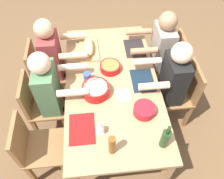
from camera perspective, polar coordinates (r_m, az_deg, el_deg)
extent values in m
plane|color=brown|center=(2.99, 0.00, -7.55)|extent=(8.00, 8.00, 0.00)
cube|color=#A87F56|center=(2.40, 0.00, 1.36)|extent=(1.85, 0.97, 0.04)
cube|color=#A87F56|center=(3.28, -9.04, 8.16)|extent=(0.07, 0.07, 0.70)
cube|color=#A87F56|center=(3.32, 5.80, 9.24)|extent=(0.07, 0.07, 0.70)
cube|color=#A87F56|center=(2.38, 13.15, -19.97)|extent=(0.07, 0.07, 0.70)
cube|color=olive|center=(2.43, -16.42, -13.68)|extent=(0.40, 0.40, 0.03)
cube|color=olive|center=(2.29, -22.14, -11.45)|extent=(0.38, 0.04, 0.40)
cube|color=olive|center=(2.67, -11.40, -12.32)|extent=(0.04, 0.04, 0.42)
cube|color=olive|center=(2.53, -11.58, -19.21)|extent=(0.04, 0.04, 0.42)
cube|color=olive|center=(2.74, -18.62, -12.58)|extent=(0.04, 0.04, 0.42)
cube|color=olive|center=(2.61, -19.42, -19.27)|extent=(0.04, 0.04, 0.42)
cube|color=olive|center=(2.68, -15.58, -3.80)|extent=(0.40, 0.40, 0.03)
cube|color=olive|center=(2.56, -20.56, -1.33)|extent=(0.38, 0.04, 0.40)
cube|color=olive|center=(2.93, -11.18, -3.38)|extent=(0.04, 0.04, 0.42)
cube|color=olive|center=(2.75, -11.32, -9.15)|extent=(0.04, 0.04, 0.42)
cube|color=olive|center=(2.99, -17.64, -3.83)|extent=(0.04, 0.04, 0.42)
cube|color=olive|center=(2.81, -18.27, -9.49)|extent=(0.04, 0.04, 0.42)
cylinder|color=#2D2D38|center=(2.86, -10.26, -4.62)|extent=(0.11, 0.11, 0.45)
cylinder|color=#2D2D38|center=(2.77, -10.29, -7.35)|extent=(0.11, 0.11, 0.45)
cube|color=#4C724C|center=(2.45, -15.63, 0.16)|extent=(0.34, 0.20, 0.55)
cylinder|color=beige|center=(2.43, -9.71, 5.57)|extent=(0.07, 0.30, 0.07)
cylinder|color=beige|center=(2.21, -9.74, -0.73)|extent=(0.07, 0.30, 0.07)
sphere|color=beige|center=(2.18, -17.68, 6.25)|extent=(0.21, 0.21, 0.21)
cube|color=olive|center=(3.00, -14.92, 4.17)|extent=(0.40, 0.40, 0.03)
cube|color=olive|center=(2.90, -19.32, 6.66)|extent=(0.38, 0.04, 0.40)
cube|color=olive|center=(3.25, -11.01, 3.94)|extent=(0.04, 0.04, 0.42)
cube|color=olive|center=(3.03, -11.12, -0.77)|extent=(0.04, 0.04, 0.42)
cube|color=olive|center=(3.31, -16.84, 3.39)|extent=(0.04, 0.04, 0.42)
cube|color=olive|center=(3.09, -17.36, -1.26)|extent=(0.04, 0.04, 0.42)
cylinder|color=#2D2D38|center=(3.18, -10.18, 2.98)|extent=(0.11, 0.11, 0.45)
cylinder|color=#2D2D38|center=(3.07, -10.20, 0.76)|extent=(0.11, 0.11, 0.45)
cube|color=maroon|center=(2.80, -14.91, 8.28)|extent=(0.34, 0.20, 0.55)
cylinder|color=tan|center=(2.81, -9.67, 12.98)|extent=(0.07, 0.30, 0.07)
cylinder|color=tan|center=(2.55, -9.70, 8.28)|extent=(0.07, 0.30, 0.07)
sphere|color=tan|center=(2.57, -16.62, 14.28)|extent=(0.21, 0.21, 0.21)
cube|color=olive|center=(3.08, 12.58, 6.24)|extent=(0.40, 0.40, 0.03)
cube|color=olive|center=(3.00, 16.65, 9.25)|extent=(0.38, 0.04, 0.40)
cube|color=olive|center=(3.09, 9.59, 0.89)|extent=(0.04, 0.04, 0.42)
cube|color=olive|center=(3.31, 8.38, 5.42)|extent=(0.04, 0.04, 0.42)
cube|color=olive|center=(3.18, 15.54, 1.36)|extent=(0.04, 0.04, 0.42)
cube|color=olive|center=(3.40, 14.01, 5.74)|extent=(0.04, 0.04, 0.42)
cylinder|color=#2D2D38|center=(3.12, 8.39, 2.23)|extent=(0.11, 0.11, 0.45)
cylinder|color=#2D2D38|center=(3.23, 7.84, 4.37)|extent=(0.11, 0.11, 0.45)
cube|color=gray|center=(2.87, 12.40, 10.22)|extent=(0.34, 0.20, 0.55)
cylinder|color=#9E7251|center=(2.60, 7.97, 9.54)|extent=(0.07, 0.30, 0.07)
cylinder|color=#9E7251|center=(2.86, 6.64, 14.08)|extent=(0.07, 0.30, 0.07)
sphere|color=#9E7251|center=(2.65, 13.80, 16.22)|extent=(0.21, 0.21, 0.21)
cube|color=olive|center=(2.77, 15.07, -1.27)|extent=(0.40, 0.40, 0.03)
cube|color=olive|center=(2.67, 19.68, 1.84)|extent=(0.38, 0.04, 0.40)
cube|color=olive|center=(2.81, 11.74, -7.11)|extent=(0.04, 0.04, 0.42)
cube|color=olive|center=(2.99, 10.26, -1.60)|extent=(0.04, 0.04, 0.42)
cube|color=olive|center=(2.91, 18.22, -6.31)|extent=(0.04, 0.04, 0.42)
cube|color=olive|center=(3.09, 16.37, -1.05)|extent=(0.04, 0.04, 0.42)
cylinder|color=#2D2D38|center=(2.83, 10.39, -5.56)|extent=(0.11, 0.11, 0.45)
cylinder|color=#2D2D38|center=(2.92, 9.72, -2.94)|extent=(0.11, 0.11, 0.45)
cube|color=black|center=(2.53, 15.11, 2.56)|extent=(0.34, 0.20, 0.55)
cylinder|color=beige|center=(2.26, 10.40, 0.89)|extent=(0.07, 0.30, 0.07)
cylinder|color=beige|center=(2.48, 8.71, 6.92)|extent=(0.07, 0.30, 0.07)
sphere|color=beige|center=(2.28, 17.02, 8.69)|extent=(0.21, 0.21, 0.21)
cylinder|color=red|center=(2.26, -4.07, -0.15)|extent=(0.27, 0.27, 0.11)
cylinder|color=beige|center=(2.24, -4.12, 0.41)|extent=(0.24, 0.24, 0.04)
cylinder|color=#B21923|center=(2.15, 8.02, -5.07)|extent=(0.20, 0.20, 0.09)
cylinder|color=#2D7028|center=(2.13, 8.10, -4.64)|extent=(0.18, 0.18, 0.03)
cylinder|color=red|center=(2.49, -0.57, 5.57)|extent=(0.22, 0.22, 0.08)
cylinder|color=orange|center=(2.47, -0.57, 5.96)|extent=(0.19, 0.19, 0.03)
cube|color=tan|center=(2.75, -5.74, 9.81)|extent=(0.40, 0.23, 0.02)
ellipsoid|color=tan|center=(2.71, -5.83, 10.67)|extent=(0.32, 0.12, 0.09)
cylinder|color=#193819|center=(1.97, 13.09, -11.84)|extent=(0.08, 0.08, 0.20)
cylinder|color=#193819|center=(1.85, 13.90, -9.79)|extent=(0.03, 0.03, 0.09)
cylinder|color=brown|center=(1.89, 0.00, -13.65)|extent=(0.06, 0.06, 0.22)
cylinder|color=silver|center=(2.06, -2.89, -10.53)|extent=(0.07, 0.07, 0.01)
cylinder|color=silver|center=(2.03, -2.94, -9.99)|extent=(0.01, 0.01, 0.07)
cone|color=silver|center=(1.96, -3.03, -8.87)|extent=(0.08, 0.08, 0.08)
cube|color=maroon|center=(2.09, -7.47, -9.64)|extent=(0.32, 0.23, 0.01)
cylinder|color=#334C8C|center=(2.39, -6.12, 3.15)|extent=(0.08, 0.08, 0.10)
cube|color=black|center=(2.78, 5.63, 10.22)|extent=(0.32, 0.23, 0.01)
cube|color=#142333|center=(2.43, 7.60, 2.29)|extent=(0.32, 0.23, 0.01)
cube|color=white|center=(2.27, 2.87, -1.51)|extent=(0.15, 0.15, 0.02)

